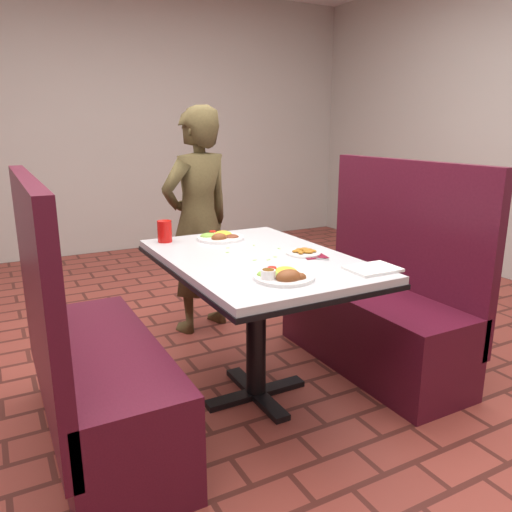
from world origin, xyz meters
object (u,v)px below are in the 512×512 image
object	(u,v)px
booth_bench_right	(378,310)
near_dinner_plate	(283,273)
diner_person	(198,222)
plantain_plate	(304,252)
dining_table	(256,275)
red_tumbler	(165,231)
booth_bench_left	(92,373)
far_dinner_plate	(220,235)

from	to	relation	value
booth_bench_right	near_dinner_plate	world-z (taller)	booth_bench_right
diner_person	plantain_plate	size ratio (longest dim) A/B	8.89
dining_table	booth_bench_right	size ratio (longest dim) A/B	1.01
red_tumbler	dining_table	bearing A→B (deg)	-59.99
booth_bench_right	diner_person	world-z (taller)	diner_person
red_tumbler	booth_bench_left	bearing A→B (deg)	-135.61
near_dinner_plate	red_tumbler	size ratio (longest dim) A/B	2.17
near_dinner_plate	red_tumbler	world-z (taller)	red_tumbler
booth_bench_left	plantain_plate	xyz separation A→B (m)	(1.02, -0.08, 0.43)
booth_bench_left	red_tumbler	world-z (taller)	booth_bench_left
dining_table	booth_bench_left	bearing A→B (deg)	180.00
booth_bench_left	near_dinner_plate	xyz separation A→B (m)	(0.72, -0.38, 0.45)
red_tumbler	plantain_plate	bearing A→B (deg)	-48.92
booth_bench_right	plantain_plate	bearing A→B (deg)	-171.94
diner_person	plantain_plate	xyz separation A→B (m)	(0.12, -1.08, 0.02)
plantain_plate	red_tumbler	world-z (taller)	red_tumbler
dining_table	diner_person	xyz separation A→B (m)	(0.10, 1.00, 0.09)
dining_table	near_dinner_plate	bearing A→B (deg)	-101.81
dining_table	far_dinner_plate	world-z (taller)	far_dinner_plate
booth_bench_right	far_dinner_plate	world-z (taller)	booth_bench_right
near_dinner_plate	far_dinner_plate	distance (m)	0.80
red_tumbler	diner_person	bearing A→B (deg)	51.88
diner_person	booth_bench_right	bearing A→B (deg)	107.90
dining_table	near_dinner_plate	world-z (taller)	near_dinner_plate
diner_person	dining_table	bearing A→B (deg)	67.12
dining_table	red_tumbler	xyz separation A→B (m)	(-0.29, 0.50, 0.15)
dining_table	far_dinner_plate	bearing A→B (deg)	89.93
booth_bench_right	booth_bench_left	bearing A→B (deg)	180.00
diner_person	far_dinner_plate	size ratio (longest dim) A/B	5.75
near_dinner_plate	plantain_plate	size ratio (longest dim) A/B	1.50
dining_table	diner_person	distance (m)	1.01
near_dinner_plate	red_tumbler	distance (m)	0.91
booth_bench_left	far_dinner_plate	bearing A→B (deg)	27.63
near_dinner_plate	plantain_plate	world-z (taller)	near_dinner_plate
booth_bench_left	diner_person	xyz separation A→B (m)	(0.90, 1.00, 0.41)
dining_table	booth_bench_left	distance (m)	0.86
booth_bench_left	far_dinner_plate	distance (m)	1.01
diner_person	far_dinner_plate	bearing A→B (deg)	63.01
booth_bench_right	near_dinner_plate	size ratio (longest dim) A/B	4.79
far_dinner_plate	plantain_plate	world-z (taller)	far_dinner_plate
booth_bench_left	plantain_plate	size ratio (longest dim) A/B	7.19
booth_bench_left	booth_bench_right	xyz separation A→B (m)	(1.60, 0.00, 0.00)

